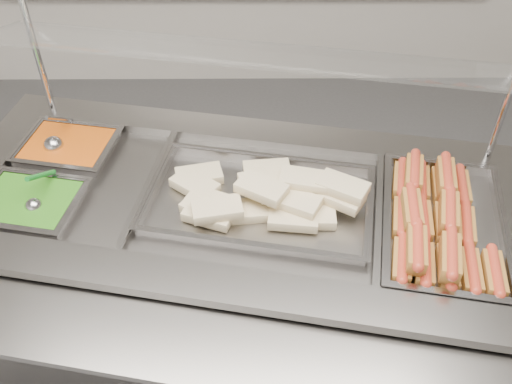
{
  "coord_description": "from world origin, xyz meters",
  "views": [
    {
      "loc": [
        0.05,
        -0.95,
        2.09
      ],
      "look_at": [
        0.06,
        0.34,
        0.91
      ],
      "focal_mm": 40.0,
      "sensor_mm": 36.0,
      "label": 1
    }
  ],
  "objects_px": {
    "ladle": "(54,144)",
    "steam_counter": "(243,285)",
    "sneeze_guard": "(253,57)",
    "pan_hotdogs": "(442,231)",
    "pan_wraps": "(259,204)",
    "serving_spoon": "(35,201)"
  },
  "relations": [
    {
      "from": "steam_counter",
      "to": "sneeze_guard",
      "type": "height_order",
      "value": "sneeze_guard"
    },
    {
      "from": "steam_counter",
      "to": "ladle",
      "type": "distance_m",
      "value": 0.83
    },
    {
      "from": "ladle",
      "to": "sneeze_guard",
      "type": "bearing_deg",
      "value": -3.6
    },
    {
      "from": "ladle",
      "to": "steam_counter",
      "type": "bearing_deg",
      "value": -21.71
    },
    {
      "from": "pan_hotdogs",
      "to": "ladle",
      "type": "bearing_deg",
      "value": 163.39
    },
    {
      "from": "steam_counter",
      "to": "serving_spoon",
      "type": "distance_m",
      "value": 0.77
    },
    {
      "from": "steam_counter",
      "to": "ladle",
      "type": "xyz_separation_m",
      "value": [
        -0.64,
        0.26,
        0.45
      ]
    },
    {
      "from": "sneeze_guard",
      "to": "pan_wraps",
      "type": "relative_size",
      "value": 2.25
    },
    {
      "from": "steam_counter",
      "to": "pan_hotdogs",
      "type": "relative_size",
      "value": 3.31
    },
    {
      "from": "pan_hotdogs",
      "to": "serving_spoon",
      "type": "relative_size",
      "value": 3.38
    },
    {
      "from": "ladle",
      "to": "serving_spoon",
      "type": "height_order",
      "value": "ladle"
    },
    {
      "from": "steam_counter",
      "to": "ladle",
      "type": "bearing_deg",
      "value": 158.29
    },
    {
      "from": "steam_counter",
      "to": "pan_wraps",
      "type": "height_order",
      "value": "pan_wraps"
    },
    {
      "from": "pan_hotdogs",
      "to": "serving_spoon",
      "type": "xyz_separation_m",
      "value": [
        -1.23,
        0.09,
        0.05
      ]
    },
    {
      "from": "steam_counter",
      "to": "serving_spoon",
      "type": "xyz_separation_m",
      "value": [
        -0.63,
        -0.03,
        0.46
      ]
    },
    {
      "from": "sneeze_guard",
      "to": "ladle",
      "type": "height_order",
      "value": "sneeze_guard"
    },
    {
      "from": "sneeze_guard",
      "to": "ladle",
      "type": "bearing_deg",
      "value": 176.4
    },
    {
      "from": "steam_counter",
      "to": "pan_hotdogs",
      "type": "xyz_separation_m",
      "value": [
        0.61,
        -0.12,
        0.4
      ]
    },
    {
      "from": "pan_wraps",
      "to": "ladle",
      "type": "height_order",
      "value": "ladle"
    },
    {
      "from": "pan_hotdogs",
      "to": "ladle",
      "type": "xyz_separation_m",
      "value": [
        -1.25,
        0.37,
        0.05
      ]
    },
    {
      "from": "pan_wraps",
      "to": "serving_spoon",
      "type": "height_order",
      "value": "serving_spoon"
    },
    {
      "from": "pan_wraps",
      "to": "serving_spoon",
      "type": "bearing_deg",
      "value": -178.4
    }
  ]
}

